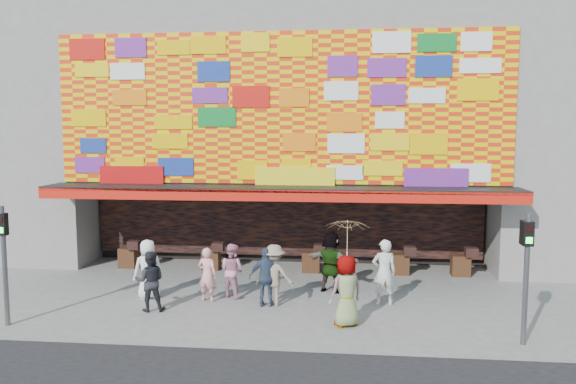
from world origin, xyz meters
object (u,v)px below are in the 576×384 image
object	(u,v)px
ped_b	(207,274)
ped_h	(384,272)
ped_c	(150,281)
signal_left	(4,252)
ped_g	(346,291)
signal_right	(527,264)
ped_d	(274,275)
parasol	(347,239)
ped_i	(232,270)
ped_f	(331,262)
ped_a	(148,269)
ped_e	(267,277)

from	to	relation	value
ped_b	ped_h	bearing A→B (deg)	-165.17
ped_c	signal_left	bearing A→B (deg)	11.88
signal_left	ped_c	distance (m)	3.64
ped_c	ped_g	distance (m)	5.28
signal_right	ped_d	bearing A→B (deg)	159.04
signal_right	parasol	world-z (taller)	signal_right
ped_i	parasol	bearing A→B (deg)	173.78
ped_c	ped_f	distance (m)	5.31
ped_g	parasol	xyz separation A→B (m)	(0.00, 0.00, 1.30)
signal_left	ped_b	size ratio (longest dim) A/B	1.94
ped_d	ped_a	bearing A→B (deg)	7.97
ped_h	parasol	xyz separation A→B (m)	(-1.04, -1.83, 1.27)
ped_i	ped_e	bearing A→B (deg)	172.24
ped_b	ped_i	xyz separation A→B (m)	(0.61, 0.49, 0.02)
ped_d	ped_h	bearing A→B (deg)	-161.00
signal_right	ped_i	world-z (taller)	signal_right
signal_right	ped_b	size ratio (longest dim) A/B	1.94
ped_c	ped_h	distance (m)	6.40
signal_right	ped_c	distance (m)	9.42
ped_a	ped_b	world-z (taller)	ped_a
signal_left	ped_g	distance (m)	8.49
signal_left	ped_f	size ratio (longest dim) A/B	1.63
ped_a	ped_g	xyz separation A→B (m)	(5.69, -1.74, 0.03)
signal_left	ped_h	size ratio (longest dim) A/B	1.63
ped_a	parasol	size ratio (longest dim) A/B	0.89
ped_g	ped_f	bearing A→B (deg)	-113.34
ped_c	ped_f	bearing A→B (deg)	-167.40
signal_left	ped_d	bearing A→B (deg)	19.67
ped_c	ped_i	size ratio (longest dim) A/B	1.03
signal_left	ped_a	bearing A→B (deg)	43.40
ped_c	parasol	xyz separation A→B (m)	(5.24, -0.65, 1.37)
ped_g	parasol	world-z (taller)	parasol
signal_left	ped_i	size ratio (longest dim) A/B	1.90
ped_a	ped_f	size ratio (longest dim) A/B	0.93
signal_right	ped_g	size ratio (longest dim) A/B	1.68
ped_b	ped_c	world-z (taller)	ped_c
ped_b	ped_h	xyz separation A→B (m)	(4.97, 0.19, 0.15)
ped_c	ped_d	world-z (taller)	ped_d
ped_i	parasol	distance (m)	4.18
ped_a	ped_d	distance (m)	3.71
ped_a	ped_h	bearing A→B (deg)	146.74
signal_right	ped_f	size ratio (longest dim) A/B	1.63
ped_g	ped_b	bearing A→B (deg)	-54.96
ped_a	ped_c	xyz separation A→B (m)	(0.44, -1.09, -0.04)
signal_right	ped_c	world-z (taller)	signal_right
ped_c	ped_g	size ratio (longest dim) A/B	0.91
ped_e	ped_g	size ratio (longest dim) A/B	0.92
ped_a	signal_right	bearing A→B (deg)	131.12
ped_a	ped_d	world-z (taller)	ped_a
signal_left	ped_a	distance (m)	3.86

